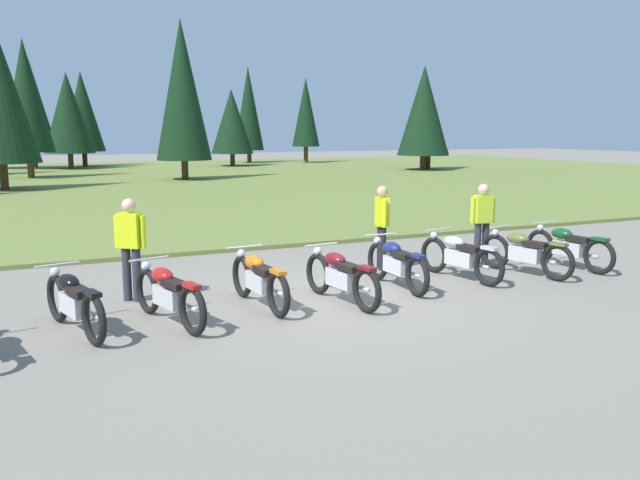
{
  "coord_description": "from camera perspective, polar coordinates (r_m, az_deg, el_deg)",
  "views": [
    {
      "loc": [
        -4.63,
        -9.39,
        2.74
      ],
      "look_at": [
        0.0,
        0.6,
        0.9
      ],
      "focal_mm": 36.92,
      "sensor_mm": 36.0,
      "label": 1
    }
  ],
  "objects": [
    {
      "name": "motorcycle_orange",
      "position": [
        10.35,
        -5.32,
        -3.41
      ],
      "size": [
        0.62,
        2.1,
        0.88
      ],
      "color": "black",
      "rests_on": "ground"
    },
    {
      "name": "ground_plane",
      "position": [
        10.82,
        1.34,
        -5.18
      ],
      "size": [
        140.0,
        140.0,
        0.0
      ],
      "primitive_type": "plane",
      "color": "gray"
    },
    {
      "name": "motorcycle_red",
      "position": [
        9.64,
        -13.01,
        -4.58
      ],
      "size": [
        0.76,
        2.06,
        0.88
      ],
      "color": "black",
      "rests_on": "ground"
    },
    {
      "name": "rider_near_row_end",
      "position": [
        13.81,
        13.89,
        1.75
      ],
      "size": [
        0.54,
        0.27,
        1.67
      ],
      "color": "#2D2D38",
      "rests_on": "ground"
    },
    {
      "name": "motorcycle_maroon",
      "position": [
        10.54,
        1.82,
        -3.13
      ],
      "size": [
        0.62,
        2.1,
        0.88
      ],
      "color": "black",
      "rests_on": "ground"
    },
    {
      "name": "forest_treeline",
      "position": [
        43.38,
        -17.08,
        11.03
      ],
      "size": [
        45.96,
        26.12,
        8.6
      ],
      "color": "#47331E",
      "rests_on": "ground"
    },
    {
      "name": "rider_in_hivis_vest",
      "position": [
        10.97,
        -16.1,
        -0.29
      ],
      "size": [
        0.45,
        0.4,
        1.67
      ],
      "color": "#2D2D38",
      "rests_on": "ground"
    },
    {
      "name": "motorcycle_british_green",
      "position": [
        14.09,
        20.71,
        -0.54
      ],
      "size": [
        0.63,
        2.1,
        0.88
      ],
      "color": "black",
      "rests_on": "ground"
    },
    {
      "name": "motorcycle_navy",
      "position": [
        11.62,
        6.63,
        -2.0
      ],
      "size": [
        0.62,
        2.1,
        0.88
      ],
      "color": "black",
      "rests_on": "ground"
    },
    {
      "name": "motorcycle_silver",
      "position": [
        12.47,
        12.04,
        -1.36
      ],
      "size": [
        0.66,
        2.09,
        0.88
      ],
      "color": "black",
      "rests_on": "ground"
    },
    {
      "name": "grass_moorland",
      "position": [
        36.54,
        -17.59,
        4.81
      ],
      "size": [
        80.0,
        44.0,
        0.1
      ],
      "primitive_type": "cube",
      "color": "olive",
      "rests_on": "ground"
    },
    {
      "name": "motorcycle_black",
      "position": [
        9.58,
        -20.55,
        -5.03
      ],
      "size": [
        0.77,
        2.06,
        0.88
      ],
      "color": "black",
      "rests_on": "ground"
    },
    {
      "name": "rider_checking_bike",
      "position": [
        13.03,
        5.38,
        1.54
      ],
      "size": [
        0.32,
        0.53,
        1.67
      ],
      "color": "black",
      "rests_on": "ground"
    },
    {
      "name": "motorcycle_olive",
      "position": [
        13.18,
        17.33,
        -1.01
      ],
      "size": [
        0.73,
        2.07,
        0.88
      ],
      "color": "black",
      "rests_on": "ground"
    }
  ]
}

